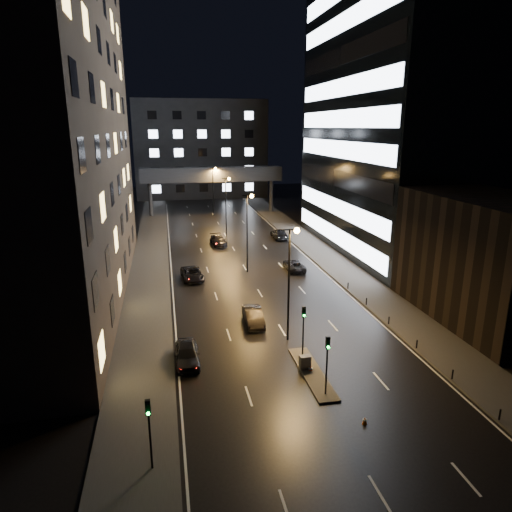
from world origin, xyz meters
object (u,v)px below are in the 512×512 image
object	(u,v)px
car_away_b	(253,316)
car_toward_b	(279,234)
car_away_a	(187,354)
utility_cabinet	(305,362)
car_toward_a	(294,265)
car_away_d	(218,240)
car_away_c	(192,274)

from	to	relation	value
car_away_b	car_toward_b	world-z (taller)	car_toward_b
car_away_a	utility_cabinet	size ratio (longest dim) A/B	4.41
car_toward_b	car_toward_a	bearing A→B (deg)	83.88
car_toward_a	utility_cabinet	xyz separation A→B (m)	(-6.28, -24.97, -0.01)
car_toward_a	utility_cabinet	distance (m)	25.74
car_away_a	car_away_d	world-z (taller)	car_away_a
car_away_c	car_toward_b	size ratio (longest dim) A/B	0.95
car_away_c	car_away_a	bearing A→B (deg)	-99.87
car_away_c	car_away_d	distance (m)	17.23
car_away_a	car_away_b	bearing A→B (deg)	43.85
car_away_d	utility_cabinet	world-z (taller)	car_away_d
car_away_d	car_toward_a	world-z (taller)	car_away_d
car_toward_a	car_toward_b	bearing A→B (deg)	-95.14
car_toward_b	utility_cabinet	xyz separation A→B (m)	(-8.68, -42.55, -0.11)
car_away_a	car_away_d	distance (m)	37.97
car_toward_a	utility_cabinet	world-z (taller)	car_toward_a
car_away_a	car_toward_b	size ratio (longest dim) A/B	0.86
car_away_a	utility_cabinet	xyz separation A→B (m)	(8.89, -2.88, -0.12)
car_toward_a	car_toward_b	world-z (taller)	car_toward_b
car_away_c	car_away_d	world-z (taller)	car_away_d
car_away_a	car_away_c	world-z (taller)	car_away_a
car_away_c	car_away_d	bearing A→B (deg)	67.33
car_away_b	car_toward_b	xyz separation A→B (m)	(10.95, 33.30, 0.03)
car_away_c	car_toward_a	size ratio (longest dim) A/B	1.06
car_toward_b	car_away_a	bearing A→B (deg)	67.77
car_away_a	car_away_b	distance (m)	9.20
car_away_b	car_toward_b	distance (m)	35.05
car_away_b	car_toward_a	size ratio (longest dim) A/B	0.94
car_away_b	car_away_c	xyz separation A→B (m)	(-4.87, 14.52, -0.04)
car_away_a	car_away_c	distance (m)	20.98
car_away_b	car_toward_a	distance (m)	17.89
car_away_a	car_away_b	world-z (taller)	car_away_a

